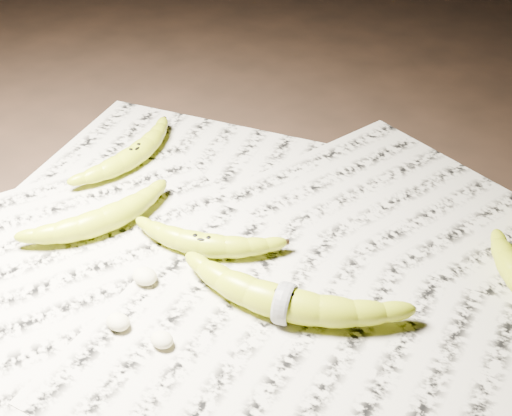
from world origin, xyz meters
The scene contains 10 objects.
ground centered at (0.00, 0.00, 0.00)m, with size 3.00×3.00×0.00m, color black.
newspaper_patch centered at (0.04, -0.01, 0.00)m, with size 0.90×0.70×0.01m, color beige.
banana_left_a centered at (-0.25, 0.09, 0.02)m, with size 0.19×0.05×0.03m, color #B5B616, non-canonical shape.
banana_left_b centered at (-0.18, -0.06, 0.03)m, with size 0.18×0.06×0.04m, color #B5B616, non-canonical shape.
banana_center centered at (-0.04, -0.02, 0.02)m, with size 0.17×0.05×0.03m, color #B5B616, non-canonical shape.
banana_taped centered at (0.10, -0.06, 0.03)m, with size 0.24×0.07×0.04m, color #B5B616, non-canonical shape.
measuring_tape centered at (0.10, -0.06, 0.03)m, with size 0.05×0.05×0.00m, color white.
flesh_chunk_a centered at (-0.07, -0.11, 0.02)m, with size 0.03×0.03×0.02m, color beige.
flesh_chunk_b centered at (-0.05, -0.18, 0.02)m, with size 0.03×0.02×0.02m, color beige.
flesh_chunk_c centered at (0.01, -0.18, 0.02)m, with size 0.03×0.02×0.02m, color beige.
Camera 1 is at (0.40, -0.57, 0.60)m, focal length 50.00 mm.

